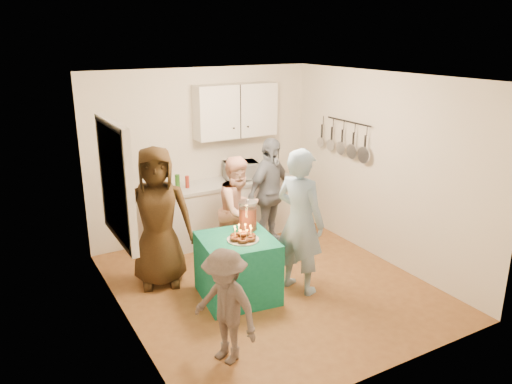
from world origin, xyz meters
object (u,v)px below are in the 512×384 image
microwave (241,170)px  woman_back_center (239,210)px  man_birthday (300,221)px  party_table (237,268)px  counter (224,211)px  child_near_left (225,307)px  woman_back_right (270,193)px  punch_jar (248,216)px  woman_back_left (157,217)px

microwave → woman_back_center: size_ratio=0.33×
microwave → man_birthday: size_ratio=0.28×
party_table → woman_back_center: woman_back_center is taller
counter → child_near_left: 3.11m
microwave → party_table: (-0.98, -1.75, -0.67)m
microwave → woman_back_right: 0.66m
party_table → child_near_left: bearing=-122.7°
party_table → punch_jar: bearing=37.8°
punch_jar → microwave: bearing=65.0°
counter → woman_back_left: (-1.38, -0.95, 0.47)m
counter → punch_jar: size_ratio=6.47×
microwave → punch_jar: bearing=-103.2°
man_birthday → woman_back_left: 1.76m
party_table → child_near_left: (-0.67, -1.04, 0.21)m
punch_jar → woman_back_left: 1.12m
man_birthday → microwave: bearing=-26.5°
woman_back_center → woman_back_left: bearing=162.7°
punch_jar → woman_back_center: 0.73m
woman_back_center → child_near_left: 2.24m
woman_back_center → woman_back_right: size_ratio=0.92×
microwave → man_birthday: (-0.23, -1.96, -0.14)m
woman_back_right → man_birthday: bearing=-130.0°
party_table → counter: bearing=68.6°
woman_back_left → woman_back_right: bearing=28.1°
child_near_left → woman_back_right: bearing=119.2°
punch_jar → man_birthday: size_ratio=0.19×
woman_back_center → woman_back_right: woman_back_right is taller
child_near_left → woman_back_left: bearing=159.5°
counter → woman_back_right: 0.85m
microwave → woman_back_center: 1.05m
woman_back_left → microwave: bearing=46.9°
counter → woman_back_center: bearing=-102.8°
party_table → man_birthday: man_birthday is taller
man_birthday → punch_jar: bearing=31.2°
child_near_left → punch_jar: bearing=122.1°
party_table → woman_back_left: 1.18m
counter → woman_back_left: woman_back_left is taller
child_near_left → man_birthday: bearing=99.3°
woman_back_left → man_birthday: bearing=-17.6°
woman_back_left → woman_back_center: 1.19m
punch_jar → woman_back_right: 1.31m
woman_back_right → child_near_left: woman_back_right is taller
counter → party_table: counter is taller
party_table → woman_back_right: size_ratio=0.52×
microwave → punch_jar: microwave is taller
woman_back_center → child_near_left: (-1.16, -1.91, -0.17)m
counter → party_table: (-0.68, -1.75, -0.05)m
woman_back_left → woman_back_center: size_ratio=1.18×
party_table → woman_back_center: size_ratio=0.56×
counter → party_table: 1.88m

